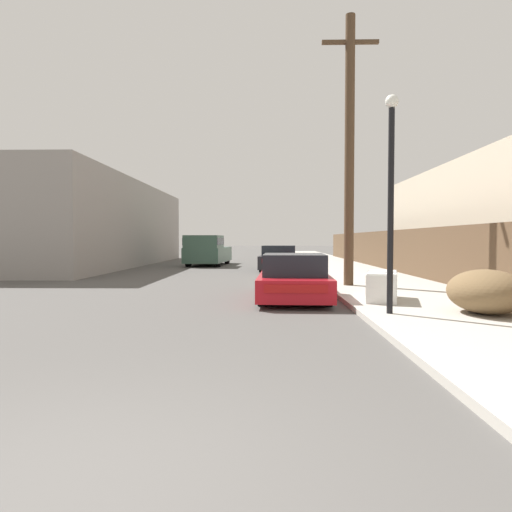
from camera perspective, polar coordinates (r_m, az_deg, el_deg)
The scene contains 12 objects.
ground_plane at distance 3.36m, azimuth -24.00°, elevation -26.46°, with size 220.00×220.00×0.00m, color #4F4C49.
sidewalk_curb at distance 26.51m, azimuth 10.01°, elevation -1.26°, with size 4.20×63.00×0.12m, color #ADA89E.
discarded_fridge at distance 11.54m, azimuth 15.49°, elevation -3.61°, with size 1.11×1.78×0.71m.
parked_sports_car_red at distance 12.15m, azimuth 4.74°, elevation -2.84°, with size 1.98×4.36×1.22m.
car_parked_mid at distance 23.42m, azimuth 2.92°, elevation -0.32°, with size 2.16×4.30×1.29m.
pickup_truck at distance 27.90m, azimuth -6.11°, elevation 0.69°, with size 2.44×5.53×1.83m.
utility_pole at distance 15.26m, azimuth 11.61°, elevation 13.09°, with size 1.80×0.31×8.59m.
street_lamp at distance 9.48m, azimuth 16.52°, elevation 8.36°, with size 0.26×0.26×4.31m.
brush_pile at distance 10.16m, azimuth 26.86°, elevation -3.98°, with size 1.46×1.74×0.88m.
wooden_fence at distance 22.21m, azimuth 16.88°, elevation 0.65°, with size 0.08×38.23×1.91m, color brown.
building_left_block at distance 30.05m, azimuth -20.08°, elevation 3.72°, with size 7.00×21.20×5.03m, color gray.
building_right_house at distance 21.38m, azimuth 29.32°, elevation 3.70°, with size 6.00×15.16×4.59m, color beige.
Camera 1 is at (1.28, -2.66, 1.60)m, focal length 32.00 mm.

